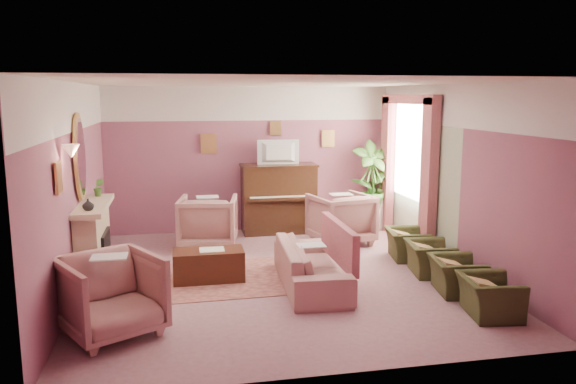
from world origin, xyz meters
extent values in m
cube|color=gray|center=(0.00, 0.00, 0.00)|extent=(5.50, 6.00, 0.01)
cube|color=white|center=(0.00, 0.00, 2.80)|extent=(5.50, 6.00, 0.01)
cube|color=#754C6D|center=(0.00, 3.00, 1.40)|extent=(5.50, 0.02, 2.80)
cube|color=#754C6D|center=(0.00, -3.00, 1.40)|extent=(5.50, 0.02, 2.80)
cube|color=#754C6D|center=(-2.75, 0.00, 1.40)|extent=(0.02, 6.00, 2.80)
cube|color=#754C6D|center=(2.75, 0.00, 1.40)|extent=(0.02, 6.00, 2.80)
cube|color=white|center=(0.00, 2.99, 2.47)|extent=(5.50, 0.01, 0.65)
cube|color=#AAB797|center=(2.73, 1.30, 1.07)|extent=(0.01, 3.00, 2.15)
cube|color=#C9B890|center=(-2.59, 0.20, 0.55)|extent=(0.30, 1.40, 1.10)
cube|color=black|center=(-2.49, 0.20, 0.40)|extent=(0.18, 0.72, 0.68)
cube|color=#FF652E|center=(-2.45, 0.20, 0.22)|extent=(0.06, 0.54, 0.10)
cube|color=#C9B890|center=(-2.56, 0.20, 1.12)|extent=(0.40, 1.55, 0.07)
cube|color=#C9B890|center=(-2.39, 0.20, 0.01)|extent=(0.55, 1.50, 0.02)
ellipsoid|color=tan|center=(-2.70, 0.20, 1.80)|extent=(0.04, 0.72, 1.20)
ellipsoid|color=white|center=(-2.67, 0.20, 1.80)|extent=(0.01, 0.60, 1.06)
cone|color=#E19F79|center=(-2.62, -0.85, 1.98)|extent=(0.20, 0.20, 0.16)
cube|color=#331D11|center=(0.50, 2.68, 0.65)|extent=(1.40, 0.60, 1.30)
cube|color=#331D11|center=(0.50, 2.33, 0.72)|extent=(1.30, 0.12, 0.06)
cube|color=white|center=(0.50, 2.33, 0.76)|extent=(1.20, 0.08, 0.02)
cube|color=#331D11|center=(0.50, 2.68, 1.31)|extent=(1.45, 0.65, 0.04)
imported|color=black|center=(0.50, 2.63, 1.60)|extent=(0.80, 0.12, 0.48)
cube|color=tan|center=(-0.80, 2.96, 1.72)|extent=(0.30, 0.03, 0.38)
cube|color=tan|center=(1.55, 2.96, 1.78)|extent=(0.26, 0.03, 0.34)
cube|color=tan|center=(0.50, 2.96, 2.00)|extent=(0.22, 0.03, 0.26)
cube|color=tan|center=(-2.71, -1.20, 1.72)|extent=(0.03, 0.28, 0.36)
cube|color=beige|center=(2.70, 1.55, 1.70)|extent=(0.03, 1.40, 1.80)
cube|color=#A5545E|center=(2.62, 0.63, 1.30)|extent=(0.16, 0.34, 2.60)
cube|color=#A5545E|center=(2.62, 2.47, 1.30)|extent=(0.16, 0.34, 2.60)
cube|color=#A5545E|center=(2.62, 1.55, 2.56)|extent=(0.16, 2.20, 0.16)
imported|color=#40792B|center=(-2.55, 0.75, 1.29)|extent=(0.16, 0.16, 0.28)
imported|color=white|center=(-2.55, -0.30, 1.23)|extent=(0.16, 0.16, 0.16)
cube|color=#9B5A52|center=(-0.91, 0.06, 0.01)|extent=(2.53, 1.85, 0.01)
cube|color=#401F11|center=(-1.01, 0.02, 0.23)|extent=(1.00, 0.50, 0.45)
cube|color=white|center=(-0.96, 0.02, 0.46)|extent=(0.35, 0.28, 0.01)
imported|color=tan|center=(0.38, -0.48, 0.41)|extent=(0.68, 2.03, 0.82)
cube|color=#A5545E|center=(0.78, -0.48, 0.60)|extent=(0.10, 1.54, 0.56)
imported|color=tan|center=(-0.90, 1.85, 0.50)|extent=(0.96, 0.96, 1.00)
imported|color=tan|center=(1.44, 1.64, 0.50)|extent=(0.96, 0.96, 1.00)
imported|color=tan|center=(-2.16, -1.64, 0.50)|extent=(0.96, 0.96, 1.00)
imported|color=#393E1E|center=(2.23, -1.96, 0.32)|extent=(0.52, 0.74, 0.64)
imported|color=#393E1E|center=(2.23, -1.14, 0.32)|extent=(0.52, 0.74, 0.64)
imported|color=#393E1E|center=(2.23, -0.32, 0.32)|extent=(0.52, 0.74, 0.64)
imported|color=#393E1E|center=(2.23, 0.50, 0.32)|extent=(0.52, 0.74, 0.64)
cylinder|color=white|center=(2.39, 2.64, 0.35)|extent=(0.52, 0.52, 0.70)
imported|color=#40792B|center=(2.39, 2.64, 0.87)|extent=(0.30, 0.30, 0.34)
imported|color=#40792B|center=(2.51, 2.54, 0.84)|extent=(0.16, 0.16, 0.28)
cylinder|color=brown|center=(2.30, 2.46, 0.17)|extent=(0.34, 0.34, 0.34)
imported|color=#40792B|center=(2.30, 2.46, 1.06)|extent=(0.76, 0.76, 1.44)
camera|label=1|loc=(-1.41, -7.79, 2.62)|focal=35.00mm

